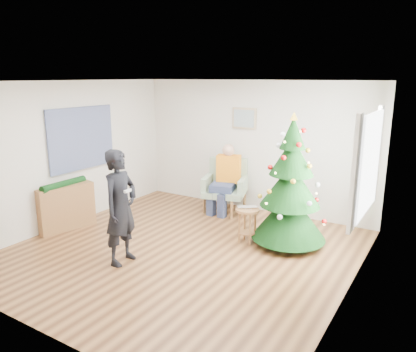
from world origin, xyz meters
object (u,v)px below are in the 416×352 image
Objects in this scene: stool at (247,225)px; standing_man at (121,207)px; armchair at (225,192)px; console at (66,207)px; christmas_tree at (290,187)px.

standing_man reaches higher than stool.
console is (-1.94, -2.36, 0.01)m from armchair.
christmas_tree is at bearing 35.20° from console.
console is (-1.80, 0.47, -0.44)m from standing_man.
standing_man reaches higher than console.
stool is 3.24m from console.
armchair is 3.05m from console.
stool is at bearing -42.29° from standing_man.
christmas_tree is 3.95m from console.
christmas_tree is at bearing -45.79° from armchair.
armchair is 1.04× the size of console.
stool is 1.65m from armchair.
christmas_tree reaches higher than stool.
christmas_tree is 2.06× the size of armchair.
stool is 0.56× the size of armchair.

